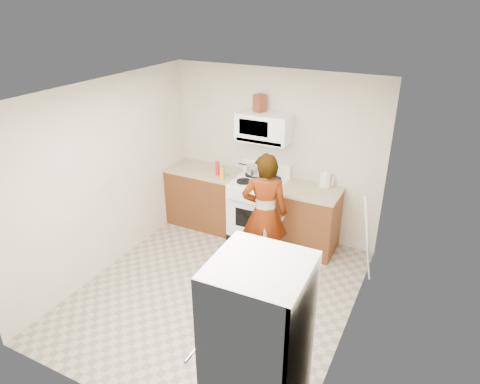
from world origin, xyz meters
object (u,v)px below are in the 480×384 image
Objects in this scene: gas_range at (259,208)px; kettle at (325,180)px; saucepan at (255,169)px; fridge at (258,355)px; person at (265,213)px; microwave at (264,127)px.

gas_range is 1.09m from kettle.
gas_range is 0.58m from saucepan.
fridge is 8.92× the size of kettle.
person is 1.09m from kettle.
fridge is at bearing -65.85° from gas_range.
microwave reaches higher than fridge.
fridge is (1.32, -2.94, 0.36)m from gas_range.
person reaches higher than saucepan.
gas_range is 0.88m from person.
saucepan is (-1.06, -0.06, -0.01)m from kettle.
fridge reaches higher than kettle.
microwave is 3.45m from fridge.
fridge is 3.20m from kettle.
person is (0.40, -0.71, 0.34)m from gas_range.
gas_range reaches higher than saucepan.
microwave is at bearing 90.00° from gas_range.
gas_range is at bearing -150.14° from kettle.
microwave is 1.14m from kettle.
fridge is (1.32, -3.07, -0.85)m from microwave.
saucepan is (-0.55, 0.88, 0.20)m from person.
person is at bearing 110.94° from fridge.
gas_range is at bearing -82.12° from person.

